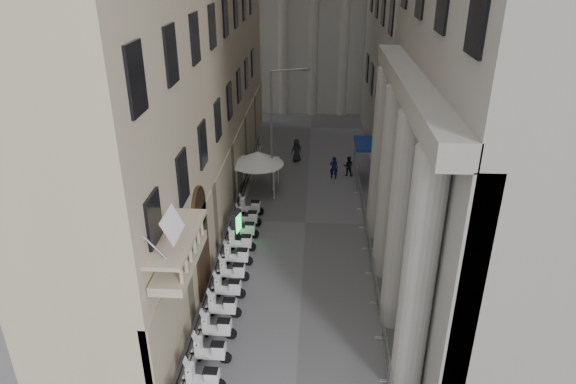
% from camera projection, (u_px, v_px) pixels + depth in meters
% --- Properties ---
extents(iron_fence, '(0.30, 28.00, 1.40)m').
position_uv_depth(iron_fence, '(235.00, 230.00, 31.45)').
color(iron_fence, black).
rests_on(iron_fence, ground).
extents(blue_awning, '(1.60, 3.00, 3.00)m').
position_uv_depth(blue_awning, '(364.00, 181.00, 38.22)').
color(blue_awning, navy).
rests_on(blue_awning, ground).
extents(scooter_2, '(1.41, 0.59, 1.50)m').
position_uv_depth(scooter_2, '(212.00, 362.00, 21.37)').
color(scooter_2, white).
rests_on(scooter_2, ground).
extents(scooter_3, '(1.41, 0.59, 1.50)m').
position_uv_depth(scooter_3, '(218.00, 338.00, 22.69)').
color(scooter_3, white).
rests_on(scooter_3, ground).
extents(scooter_4, '(1.41, 0.59, 1.50)m').
position_uv_depth(scooter_4, '(224.00, 317.00, 24.01)').
color(scooter_4, white).
rests_on(scooter_4, ground).
extents(scooter_5, '(1.41, 0.59, 1.50)m').
position_uv_depth(scooter_5, '(229.00, 297.00, 25.33)').
color(scooter_5, white).
rests_on(scooter_5, ground).
extents(scooter_6, '(1.41, 0.59, 1.50)m').
position_uv_depth(scooter_6, '(233.00, 280.00, 26.65)').
color(scooter_6, white).
rests_on(scooter_6, ground).
extents(scooter_7, '(1.41, 0.59, 1.50)m').
position_uv_depth(scooter_7, '(238.00, 265.00, 27.98)').
color(scooter_7, white).
rests_on(scooter_7, ground).
extents(scooter_8, '(1.41, 0.59, 1.50)m').
position_uv_depth(scooter_8, '(241.00, 251.00, 29.30)').
color(scooter_8, white).
rests_on(scooter_8, ground).
extents(scooter_9, '(1.41, 0.59, 1.50)m').
position_uv_depth(scooter_9, '(245.00, 238.00, 30.62)').
color(scooter_9, white).
rests_on(scooter_9, ground).
extents(scooter_10, '(1.41, 0.59, 1.50)m').
position_uv_depth(scooter_10, '(248.00, 226.00, 31.94)').
color(scooter_10, white).
rests_on(scooter_10, ground).
extents(scooter_11, '(1.41, 0.59, 1.50)m').
position_uv_depth(scooter_11, '(251.00, 215.00, 33.26)').
color(scooter_11, white).
rests_on(scooter_11, ground).
extents(barrier_1, '(0.60, 2.40, 1.10)m').
position_uv_depth(barrier_1, '(384.00, 359.00, 21.54)').
color(barrier_1, '#ABAEB3').
rests_on(barrier_1, ground).
extents(barrier_2, '(0.60, 2.40, 1.10)m').
position_uv_depth(barrier_2, '(378.00, 320.00, 23.79)').
color(barrier_2, '#ABAEB3').
rests_on(barrier_2, ground).
extents(barrier_3, '(0.60, 2.40, 1.10)m').
position_uv_depth(barrier_3, '(373.00, 288.00, 26.05)').
color(barrier_3, '#ABAEB3').
rests_on(barrier_3, ground).
extents(barrier_4, '(0.60, 2.40, 1.10)m').
position_uv_depth(barrier_4, '(369.00, 261.00, 28.31)').
color(barrier_4, '#ABAEB3').
rests_on(barrier_4, ground).
extents(barrier_5, '(0.60, 2.40, 1.10)m').
position_uv_depth(barrier_5, '(366.00, 238.00, 30.57)').
color(barrier_5, '#ABAEB3').
rests_on(barrier_5, ground).
extents(barrier_6, '(0.60, 2.40, 1.10)m').
position_uv_depth(barrier_6, '(363.00, 218.00, 32.82)').
color(barrier_6, '#ABAEB3').
rests_on(barrier_6, ground).
extents(barrier_7, '(0.60, 2.40, 1.10)m').
position_uv_depth(barrier_7, '(360.00, 201.00, 35.08)').
color(barrier_7, '#ABAEB3').
rests_on(barrier_7, ground).
extents(barrier_8, '(0.60, 2.40, 1.10)m').
position_uv_depth(barrier_8, '(358.00, 186.00, 37.34)').
color(barrier_8, '#ABAEB3').
rests_on(barrier_8, ground).
extents(security_tent, '(3.65, 3.65, 2.97)m').
position_uv_depth(security_tent, '(257.00, 158.00, 35.64)').
color(security_tent, white).
rests_on(security_tent, ground).
extents(street_lamp, '(2.64, 1.16, 8.54)m').
position_uv_depth(street_lamp, '(276.00, 121.00, 34.61)').
color(street_lamp, gray).
rests_on(street_lamp, ground).
extents(info_kiosk, '(0.50, 0.93, 1.90)m').
position_uv_depth(info_kiosk, '(237.00, 226.00, 29.95)').
color(info_kiosk, black).
rests_on(info_kiosk, ground).
extents(pedestrian_a, '(0.67, 0.47, 1.73)m').
position_uv_depth(pedestrian_a, '(334.00, 168.00, 38.23)').
color(pedestrian_a, black).
rests_on(pedestrian_a, ground).
extents(pedestrian_b, '(0.78, 0.63, 1.55)m').
position_uv_depth(pedestrian_b, '(348.00, 166.00, 38.76)').
color(pedestrian_b, black).
rests_on(pedestrian_b, ground).
extents(pedestrian_c, '(1.09, 0.95, 1.87)m').
position_uv_depth(pedestrian_c, '(296.00, 150.00, 41.37)').
color(pedestrian_c, black).
rests_on(pedestrian_c, ground).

